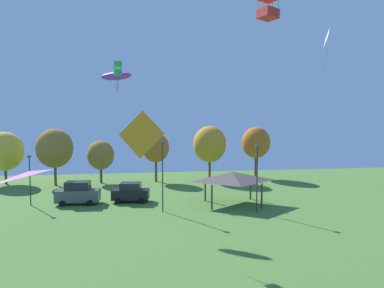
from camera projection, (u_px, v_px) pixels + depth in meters
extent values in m
cube|color=red|center=(268.00, 14.00, 16.25)|extent=(1.06, 1.05, 0.48)
cylinder|color=green|center=(263.00, 1.00, 15.79)|extent=(0.02, 0.02, 1.30)
cylinder|color=green|center=(279.00, 2.00, 15.90)|extent=(0.02, 0.02, 1.30)
cylinder|color=green|center=(258.00, 7.00, 16.53)|extent=(0.02, 0.02, 1.30)
cylinder|color=green|center=(273.00, 7.00, 16.64)|extent=(0.02, 0.02, 1.30)
pyramid|color=purple|center=(55.00, 190.00, 15.23)|extent=(2.05, 2.85, 0.41)
cube|color=green|center=(118.00, 64.00, 30.05)|extent=(0.79, 0.84, 0.51)
cube|color=green|center=(118.00, 72.00, 30.10)|extent=(0.79, 0.84, 0.51)
cylinder|color=blue|center=(114.00, 68.00, 29.73)|extent=(0.02, 0.02, 1.07)
cylinder|color=blue|center=(121.00, 68.00, 29.82)|extent=(0.02, 0.02, 1.07)
cylinder|color=blue|center=(114.00, 69.00, 30.34)|extent=(0.02, 0.02, 1.07)
cylinder|color=blue|center=(121.00, 69.00, 30.42)|extent=(0.02, 0.02, 1.07)
cylinder|color=blue|center=(118.00, 83.00, 30.17)|extent=(0.10, 0.25, 1.43)
ellipsoid|color=purple|center=(116.00, 76.00, 35.13)|extent=(3.65, 2.83, 0.85)
cube|color=#E54C93|center=(116.00, 74.00, 35.12)|extent=(0.10, 0.12, 1.08)
cylinder|color=#E54C93|center=(116.00, 88.00, 35.22)|extent=(0.18, 0.14, 0.96)
cube|color=white|center=(327.00, 38.00, 41.45)|extent=(0.94, 2.42, 2.50)
cylinder|color=#E54C93|center=(327.00, 38.00, 41.43)|extent=(0.87, 0.11, 2.19)
cylinder|color=#E54C93|center=(326.00, 59.00, 41.64)|extent=(0.41, 0.09, 2.59)
cube|color=orange|center=(141.00, 134.00, 20.74)|extent=(2.78, 1.11, 2.89)
cylinder|color=yellow|center=(141.00, 134.00, 20.72)|extent=(0.15, 0.92, 2.55)
cube|color=#4C5156|center=(78.00, 195.00, 37.65)|extent=(4.73, 2.07, 1.30)
cube|color=#1E232D|center=(78.00, 186.00, 37.57)|extent=(2.63, 1.83, 0.91)
cylinder|color=black|center=(90.00, 203.00, 36.91)|extent=(0.65, 0.25, 0.64)
cylinder|color=black|center=(93.00, 199.00, 38.78)|extent=(0.65, 0.25, 0.64)
cylinder|color=black|center=(62.00, 204.00, 36.62)|extent=(0.65, 0.25, 0.64)
cylinder|color=black|center=(67.00, 200.00, 38.49)|extent=(0.65, 0.25, 0.64)
cube|color=black|center=(131.00, 194.00, 38.69)|extent=(4.30, 2.28, 1.11)
cube|color=#1E232D|center=(131.00, 186.00, 38.62)|extent=(2.45, 1.89, 0.78)
cylinder|color=black|center=(141.00, 201.00, 37.87)|extent=(0.66, 0.30, 0.64)
cylinder|color=black|center=(143.00, 197.00, 39.61)|extent=(0.66, 0.30, 0.64)
cylinder|color=black|center=(118.00, 201.00, 37.85)|extent=(0.66, 0.30, 0.64)
cylinder|color=black|center=(121.00, 197.00, 39.59)|extent=(0.66, 0.30, 0.64)
cylinder|color=brown|center=(212.00, 197.00, 35.37)|extent=(0.20, 0.20, 2.60)
cylinder|color=brown|center=(262.00, 196.00, 36.13)|extent=(0.20, 0.20, 2.60)
cylinder|color=brown|center=(205.00, 190.00, 39.14)|extent=(0.20, 0.20, 2.60)
cylinder|color=brown|center=(251.00, 188.00, 39.90)|extent=(0.20, 0.20, 2.60)
pyramid|color=#564C47|center=(232.00, 176.00, 37.50)|extent=(6.96, 4.94, 1.00)
cylinder|color=#2D2D33|center=(30.00, 181.00, 37.05)|extent=(0.12, 0.12, 5.24)
cube|color=#4C4C51|center=(29.00, 156.00, 36.85)|extent=(0.36, 0.20, 0.24)
cylinder|color=#2D2D33|center=(257.00, 180.00, 34.12)|extent=(0.12, 0.12, 6.55)
cube|color=#4C4C51|center=(257.00, 146.00, 33.87)|extent=(0.36, 0.20, 0.24)
cylinder|color=#2D2D33|center=(163.00, 178.00, 34.45)|extent=(0.12, 0.12, 6.92)
cube|color=#4C4C51|center=(162.00, 142.00, 34.19)|extent=(0.36, 0.20, 0.24)
cylinder|color=brown|center=(6.00, 174.00, 49.27)|extent=(0.36, 0.36, 2.84)
ellipsoid|color=gold|center=(5.00, 151.00, 49.02)|extent=(5.10, 5.10, 5.61)
cylinder|color=brown|center=(55.00, 173.00, 48.28)|extent=(0.36, 0.36, 3.40)
ellipsoid|color=olive|center=(55.00, 148.00, 48.02)|extent=(5.03, 5.03, 5.53)
cylinder|color=brown|center=(101.00, 174.00, 50.07)|extent=(0.36, 0.36, 2.67)
ellipsoid|color=olive|center=(101.00, 155.00, 49.87)|extent=(3.87, 3.87, 4.26)
cylinder|color=brown|center=(156.00, 170.00, 51.20)|extent=(0.36, 0.36, 3.62)
ellipsoid|color=#BC6623|center=(156.00, 148.00, 50.96)|extent=(3.99, 3.99, 4.39)
cylinder|color=brown|center=(210.00, 168.00, 52.36)|extent=(0.36, 0.36, 3.66)
ellipsoid|color=gold|center=(210.00, 144.00, 52.09)|extent=(5.05, 5.05, 5.55)
cylinder|color=brown|center=(256.00, 165.00, 54.56)|extent=(0.36, 0.36, 3.96)
ellipsoid|color=#BC6623|center=(256.00, 142.00, 54.29)|extent=(4.51, 4.51, 4.97)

